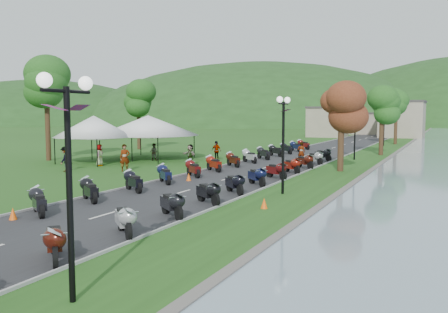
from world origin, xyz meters
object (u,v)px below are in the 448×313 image
at_px(pedestrian_b, 154,160).
at_px(pedestrian_c, 66,171).
at_px(vendor_tent_main, 148,137).
at_px(streetlamp_near, 69,192).
at_px(pedestrian_a, 125,171).

distance_m(pedestrian_b, pedestrian_c, 9.42).
xyz_separation_m(vendor_tent_main, pedestrian_b, (1.16, -0.87, -2.00)).
relative_size(streetlamp_near, pedestrian_a, 2.53).
distance_m(streetlamp_near, pedestrian_b, 31.85).
xyz_separation_m(pedestrian_a, pedestrian_b, (-2.56, 7.47, 0.00)).
bearing_deg(streetlamp_near, vendor_tent_main, 121.84).
bearing_deg(pedestrian_c, vendor_tent_main, 159.06).
bearing_deg(pedestrian_b, pedestrian_c, 68.19).
relative_size(vendor_tent_main, pedestrian_b, 4.03).
bearing_deg(pedestrian_a, pedestrian_c, 165.16).
bearing_deg(pedestrian_a, streetlamp_near, -95.61).
relative_size(pedestrian_a, pedestrian_b, 1.30).
height_order(vendor_tent_main, pedestrian_b, vendor_tent_main).
relative_size(pedestrian_b, pedestrian_c, 0.84).
height_order(pedestrian_b, pedestrian_c, pedestrian_c).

